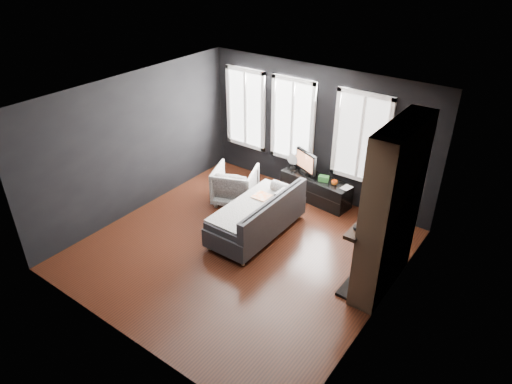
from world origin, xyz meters
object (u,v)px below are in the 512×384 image
Objects in this scene: sofa at (257,213)px; mantel_vase at (387,194)px; armchair at (235,183)px; mug at (334,182)px; monitor at (306,161)px; media_console at (316,189)px; book at (344,182)px.

mantel_vase reaches higher than sofa.
mantel_vase is at bearing 12.79° from sofa.
sofa is 2.38× the size of armchair.
armchair reaches higher than mug.
sofa is 2.36m from mantel_vase.
mantel_vase is (2.13, -1.22, 0.53)m from monitor.
monitor reaches higher than sofa.
media_console is 7.62× the size of mantel_vase.
armchair is 4.26× the size of mantel_vase.
monitor reaches higher than armchair.
armchair is 1.65m from media_console.
mantel_vase is (1.42, -1.14, 0.75)m from mug.
monitor is at bearing -155.86° from armchair.
mug is 0.54× the size of book.
monitor is at bearing 150.26° from mantel_vase.
media_console is 0.60m from monitor.
mantel_vase is (1.85, -1.19, 1.07)m from media_console.
mantel_vase is at bearing -43.27° from book.
armchair is at bearing -136.26° from media_console.
armchair reaches higher than book.
armchair is 6.91× the size of mug.
mug is (0.70, 1.63, 0.15)m from sofa.
sofa reaches higher than armchair.
mug is at bearing -0.95° from media_console.
armchair is at bearing -110.71° from monitor.
sofa reaches higher than mug.
media_console is 6.63× the size of book.
mantel_vase is at bearing 155.47° from armchair.
mantel_vase is (2.13, 0.49, 0.90)m from sofa.
media_console is 2.44m from mantel_vase.
sofa is at bearing -113.35° from mug.
mug is at bearing -168.98° from book.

